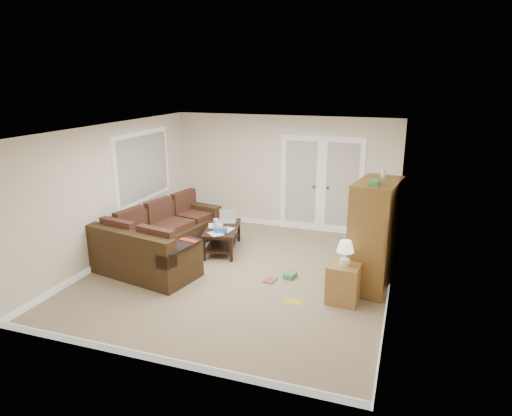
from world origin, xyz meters
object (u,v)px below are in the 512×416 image
at_px(coffee_table, 223,237).
at_px(tv_armoire, 374,234).
at_px(side_cabinet, 344,280).
at_px(sectional_sofa, 159,241).

xyz_separation_m(coffee_table, tv_armoire, (2.91, -0.69, 0.62)).
relative_size(coffee_table, side_cabinet, 1.33).
distance_m(sectional_sofa, tv_armoire, 3.91).
distance_m(tv_armoire, side_cabinet, 0.94).
distance_m(coffee_table, side_cabinet, 2.91).
bearing_deg(sectional_sofa, coffee_table, 50.49).
relative_size(coffee_table, tv_armoire, 0.69).
relative_size(sectional_sofa, tv_armoire, 1.64).
xyz_separation_m(tv_armoire, side_cabinet, (-0.35, -0.69, -0.54)).
bearing_deg(side_cabinet, coffee_table, 155.11).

